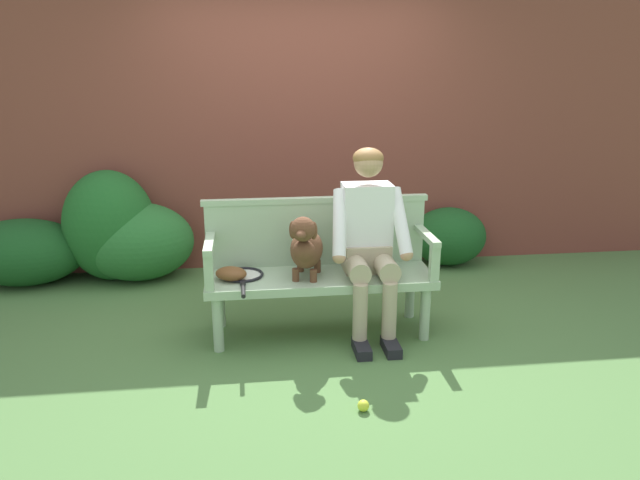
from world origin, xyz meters
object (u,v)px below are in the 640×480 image
object	(u,v)px
tennis_ball	(363,406)
person_seated	(369,236)
garden_bench	(320,282)
tennis_racket	(243,276)
dog_on_bench	(306,246)
baseball_glove	(231,274)

from	to	relation	value
tennis_ball	person_seated	bearing A→B (deg)	77.79
garden_bench	person_seated	distance (m)	0.47
person_seated	tennis_racket	distance (m)	0.91
tennis_ball	dog_on_bench	bearing A→B (deg)	102.96
person_seated	tennis_ball	distance (m)	1.25
tennis_ball	baseball_glove	bearing A→B (deg)	126.19
dog_on_bench	tennis_ball	xyz separation A→B (m)	(0.22, -0.96, -0.64)
dog_on_bench	tennis_ball	distance (m)	1.18
tennis_racket	tennis_ball	xyz separation A→B (m)	(0.65, -1.03, -0.42)
person_seated	tennis_racket	world-z (taller)	person_seated
garden_bench	tennis_racket	bearing A→B (deg)	179.77
person_seated	dog_on_bench	bearing A→B (deg)	-172.80
dog_on_bench	baseball_glove	size ratio (longest dim) A/B	2.10
dog_on_bench	tennis_racket	world-z (taller)	dog_on_bench
dog_on_bench	baseball_glove	world-z (taller)	dog_on_bench
person_seated	dog_on_bench	distance (m)	0.45
garden_bench	dog_on_bench	world-z (taller)	dog_on_bench
baseball_glove	tennis_ball	distance (m)	1.32
tennis_racket	tennis_ball	size ratio (longest dim) A/B	8.51
person_seated	baseball_glove	distance (m)	0.98
garden_bench	tennis_racket	size ratio (longest dim) A/B	2.81
baseball_glove	dog_on_bench	bearing A→B (deg)	21.31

